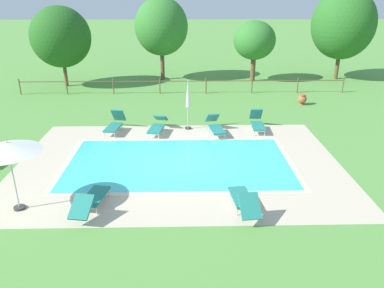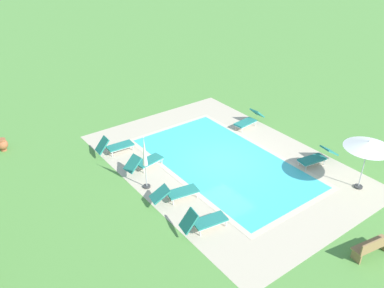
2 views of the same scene
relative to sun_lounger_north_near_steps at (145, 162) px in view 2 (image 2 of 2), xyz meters
name	(u,v)px [view 2 (image 2 of 2)]	position (x,y,z in m)	size (l,w,h in m)	color
ground_plane	(223,162)	(-1.75, -3.29, -0.38)	(160.00, 160.00, 0.00)	#599342
pool_deck_paving	(223,162)	(-1.75, -3.29, -0.37)	(12.94, 8.94, 0.01)	beige
swimming_pool_water	(223,162)	(-1.75, -3.29, -0.37)	(8.83, 4.82, 0.01)	#42CCD6
pool_coping_rim	(223,162)	(-1.75, -3.29, -0.37)	(9.31, 5.30, 0.01)	beige
sun_lounger_north_near_steps	(145,162)	(0.00, 0.00, 0.00)	(0.92, 2.04, 0.88)	#237A70
sun_lounger_north_mid	(176,193)	(-2.81, 0.18, -0.02)	(0.94, 2.11, 0.78)	#237A70
sun_lounger_north_far	(115,146)	(2.12, 0.43, 0.02)	(0.69, 1.89, 0.99)	#237A70
sun_lounger_north_end	(249,120)	(0.33, -6.90, 0.00)	(0.80, 2.03, 0.87)	#237A70
sun_lounger_south_near_corner	(204,221)	(-4.91, 0.37, 0.02)	(0.87, 1.90, 1.01)	#237A70
sun_lounger_south_mid	(317,157)	(-4.46, -6.75, -0.01)	(0.94, 2.11, 0.78)	#237A70
patio_umbrella_open_foreground	(369,145)	(-6.80, -6.65, 1.74)	(1.97, 1.97, 2.34)	#383838
patio_umbrella_closed_row_west	(145,157)	(-1.32, 0.69, 1.18)	(0.32, 0.32, 2.49)	#383838
wooden_bench_lawn_side	(373,246)	(-9.42, -3.42, 0.09)	(0.69, 1.55, 0.87)	#937047
terracotta_urn_near_fence	(2,144)	(5.67, 4.83, -0.03)	(0.53, 0.53, 0.64)	#A85B38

